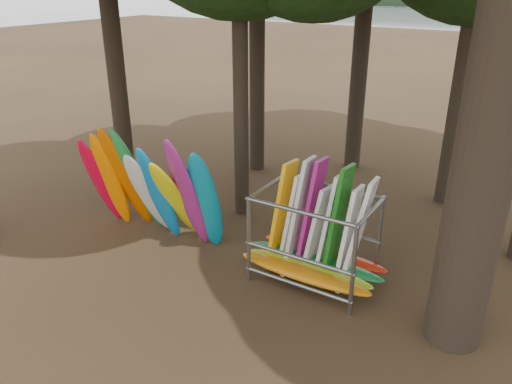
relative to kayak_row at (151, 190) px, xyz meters
The scene contains 3 objects.
ground 3.04m from the kayak_row, ahead, with size 120.00×120.00×0.00m, color #47331E.
kayak_row is the anchor object (origin of this frame).
storage_rack 4.34m from the kayak_row, ahead, with size 3.20×1.56×2.81m.
Camera 1 is at (5.54, -8.02, 6.27)m, focal length 35.00 mm.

